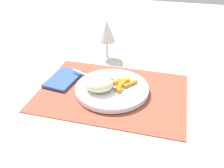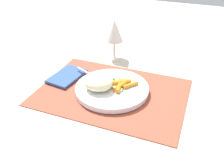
{
  "view_description": "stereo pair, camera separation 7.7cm",
  "coord_description": "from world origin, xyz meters",
  "px_view_note": "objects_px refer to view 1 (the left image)",
  "views": [
    {
      "loc": [
        0.16,
        -0.63,
        0.45
      ],
      "look_at": [
        0.0,
        0.0,
        0.03
      ],
      "focal_mm": 39.79,
      "sensor_mm": 36.0,
      "label": 1
    },
    {
      "loc": [
        0.24,
        -0.61,
        0.45
      ],
      "look_at": [
        0.0,
        0.0,
        0.03
      ],
      "focal_mm": 39.79,
      "sensor_mm": 36.0,
      "label": 2
    }
  ],
  "objects_px": {
    "fork": "(101,81)",
    "wine_glass": "(107,32)",
    "rice_mound": "(99,84)",
    "napkin": "(63,79)",
    "carrot_portion": "(121,84)",
    "plate": "(112,89)"
  },
  "relations": [
    {
      "from": "plate",
      "to": "fork",
      "type": "relative_size",
      "value": 1.17
    },
    {
      "from": "rice_mound",
      "to": "napkin",
      "type": "xyz_separation_m",
      "value": [
        -0.14,
        0.05,
        -0.03
      ]
    },
    {
      "from": "rice_mound",
      "to": "wine_glass",
      "type": "bearing_deg",
      "value": 100.16
    },
    {
      "from": "plate",
      "to": "wine_glass",
      "type": "distance_m",
      "value": 0.27
    },
    {
      "from": "wine_glass",
      "to": "napkin",
      "type": "bearing_deg",
      "value": -114.15
    },
    {
      "from": "fork",
      "to": "napkin",
      "type": "relative_size",
      "value": 1.48
    },
    {
      "from": "fork",
      "to": "napkin",
      "type": "xyz_separation_m",
      "value": [
        -0.14,
        0.01,
        -0.02
      ]
    },
    {
      "from": "fork",
      "to": "plate",
      "type": "bearing_deg",
      "value": -22.76
    },
    {
      "from": "plate",
      "to": "carrot_portion",
      "type": "relative_size",
      "value": 2.62
    },
    {
      "from": "rice_mound",
      "to": "wine_glass",
      "type": "relative_size",
      "value": 0.57
    },
    {
      "from": "wine_glass",
      "to": "carrot_portion",
      "type": "bearing_deg",
      "value": -64.21
    },
    {
      "from": "carrot_portion",
      "to": "wine_glass",
      "type": "bearing_deg",
      "value": 115.79
    },
    {
      "from": "rice_mound",
      "to": "wine_glass",
      "type": "xyz_separation_m",
      "value": [
        -0.05,
        0.26,
        0.06
      ]
    },
    {
      "from": "fork",
      "to": "napkin",
      "type": "bearing_deg",
      "value": 176.76
    },
    {
      "from": "plate",
      "to": "fork",
      "type": "distance_m",
      "value": 0.04
    },
    {
      "from": "napkin",
      "to": "fork",
      "type": "bearing_deg",
      "value": -3.24
    },
    {
      "from": "rice_mound",
      "to": "wine_glass",
      "type": "distance_m",
      "value": 0.27
    },
    {
      "from": "fork",
      "to": "wine_glass",
      "type": "distance_m",
      "value": 0.24
    },
    {
      "from": "fork",
      "to": "wine_glass",
      "type": "xyz_separation_m",
      "value": [
        -0.04,
        0.22,
        0.08
      ]
    },
    {
      "from": "plate",
      "to": "napkin",
      "type": "height_order",
      "value": "plate"
    },
    {
      "from": "carrot_portion",
      "to": "wine_glass",
      "type": "distance_m",
      "value": 0.26
    },
    {
      "from": "plate",
      "to": "fork",
      "type": "bearing_deg",
      "value": 157.24
    }
  ]
}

